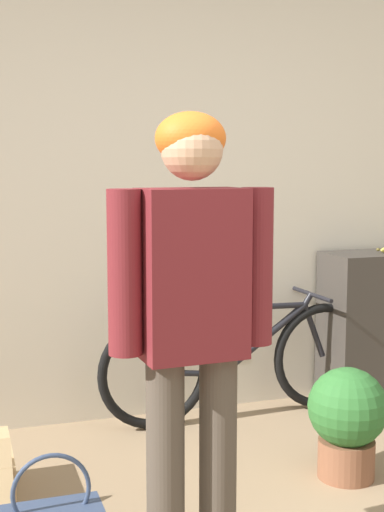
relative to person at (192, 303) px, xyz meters
name	(u,v)px	position (x,y,z in m)	size (l,w,h in m)	color
wall_back	(143,189)	(0.24, 1.61, 0.33)	(8.00, 0.07, 2.60)	beige
person	(192,303)	(0.00, 0.00, 0.00)	(0.58, 0.24, 1.61)	#4C4238
bicycle	(242,360)	(0.74, 1.36, -0.63)	(1.67, 0.46, 0.70)	black
potted_plant	(347,418)	(0.91, 0.48, -0.68)	(0.37, 0.37, 0.52)	brown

